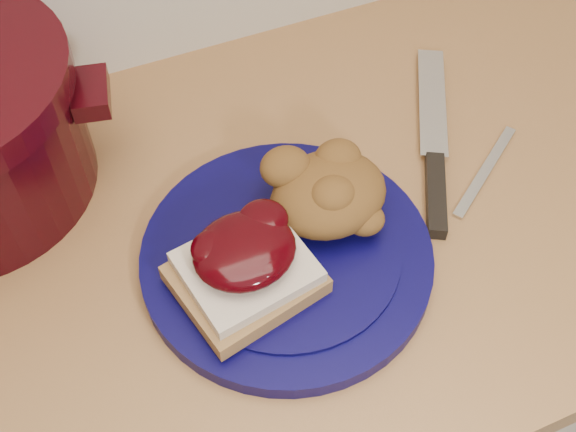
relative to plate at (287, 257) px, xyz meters
name	(u,v)px	position (x,y,z in m)	size (l,w,h in m)	color
base_cabinet	(279,398)	(0.01, 0.05, -0.48)	(4.00, 0.60, 0.86)	beige
plate	(287,257)	(0.00, 0.00, 0.00)	(0.30, 0.30, 0.02)	#060439
sandwich	(245,266)	(-0.05, -0.02, 0.04)	(0.15, 0.14, 0.06)	olive
stuffing_mound	(329,194)	(0.06, 0.03, 0.04)	(0.12, 0.10, 0.06)	brown
chef_knife	(435,167)	(0.20, 0.05, 0.00)	(0.16, 0.27, 0.02)	black
butter_knife	(485,170)	(0.25, 0.02, -0.01)	(0.15, 0.01, 0.00)	silver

